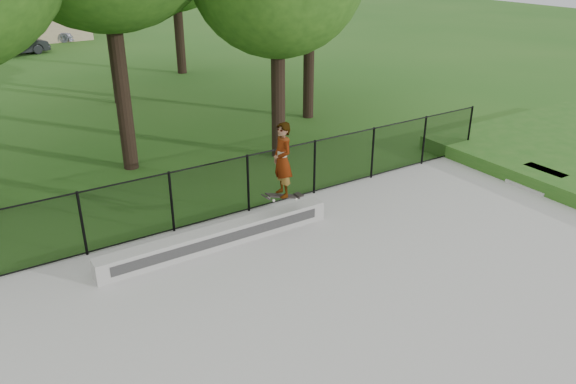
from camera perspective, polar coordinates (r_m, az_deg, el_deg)
name	(u,v)px	position (r m, az deg, el deg)	size (l,w,h in m)	color
ground	(416,341)	(10.19, 12.89, -14.58)	(100.00, 100.00, 0.00)	#245919
concrete_slab	(416,340)	(10.17, 12.90, -14.45)	(14.00, 12.00, 0.06)	#A9A9A4
grind_ledge	(219,237)	(12.54, -7.07, -4.55)	(5.46, 0.40, 0.45)	#9C9C97
car_b	(15,45)	(37.86, -26.00, 13.29)	(1.29, 3.35, 1.22)	black
car_c	(45,33)	(42.28, -23.48, 14.58)	(1.57, 3.55, 1.12)	#ADAEC4
skater_airborne	(282,161)	(12.41, -0.56, 3.15)	(0.81, 0.67, 1.91)	black
chainlink_fence	(248,183)	(13.84, -4.08, 0.90)	(16.06, 0.06, 1.50)	black
concrete_steps	(539,181)	(17.07, 24.11, 1.06)	(1.07, 1.20, 0.45)	#A9A9A4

